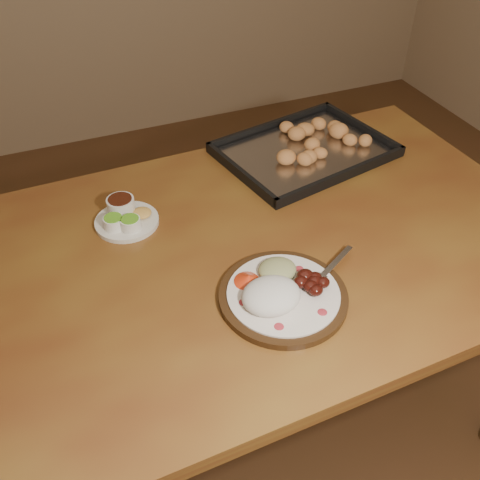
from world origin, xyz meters
name	(u,v)px	position (x,y,z in m)	size (l,w,h in m)	color
ground	(251,416)	(0.00, 0.00, 0.00)	(4.00, 4.00, 0.00)	#52311C
dining_table	(247,274)	(-0.02, 0.00, 0.65)	(1.53, 0.94, 0.75)	brown
dinner_plate	(281,292)	(-0.02, -0.18, 0.77)	(0.34, 0.27, 0.06)	black
condiment_saucer	(125,217)	(-0.27, 0.19, 0.77)	(0.16, 0.16, 0.05)	silver
baking_tray	(305,149)	(0.29, 0.31, 0.77)	(0.53, 0.43, 0.05)	black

